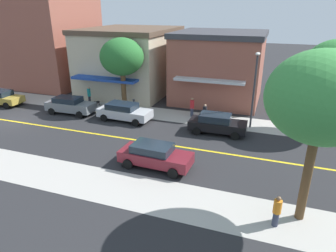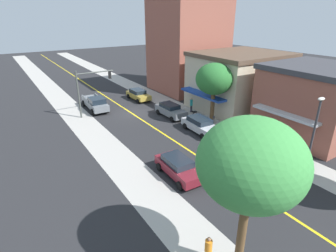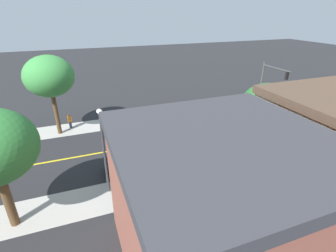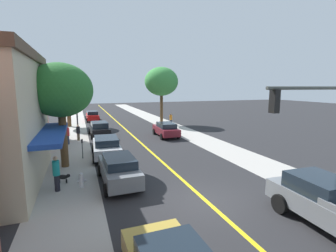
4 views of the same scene
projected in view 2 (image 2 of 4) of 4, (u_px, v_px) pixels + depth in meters
name	position (u px, v px, depth m)	size (l,w,h in m)	color
ground_plane	(132.00, 113.00, 33.85)	(140.00, 140.00, 0.00)	#262628
sidewalk_left	(172.00, 105.00, 36.93)	(3.20, 126.00, 0.01)	#ADA8A0
sidewalk_right	(83.00, 123.00, 30.77)	(3.20, 126.00, 0.01)	#ADA8A0
road_centerline_stripe	(132.00, 113.00, 33.85)	(0.20, 126.00, 0.00)	yellow
brick_apartment_block	(188.00, 44.00, 41.93)	(10.08, 9.70, 14.27)	#935142
tan_rowhouse	(239.00, 81.00, 34.74)	(12.15, 9.36, 7.12)	beige
corner_shop_building	(315.00, 101.00, 26.90)	(9.78, 8.83, 7.00)	#935142
street_tree_left_near	(214.00, 79.00, 29.20)	(4.04, 4.04, 6.74)	brown
street_tree_right_corner	(251.00, 164.00, 11.04)	(4.56, 4.56, 7.85)	brown
fire_hydrant	(184.00, 111.00, 33.57)	(0.44, 0.24, 0.80)	silver
parking_meter	(214.00, 121.00, 28.97)	(0.12, 0.18, 1.44)	#4C4C51
traffic_light_mast	(90.00, 85.00, 31.77)	(4.50, 0.32, 5.59)	#474C47
street_lamp	(315.00, 127.00, 19.93)	(0.70, 0.36, 6.10)	#38383D
silver_sedan_left_curb	(200.00, 125.00, 28.25)	(2.24, 4.76, 1.52)	#B7BABF
black_sedan_left_curb	(264.00, 157.00, 21.84)	(2.11, 4.47, 1.55)	black
maroon_sedan_right_curb	(178.00, 167.00, 20.54)	(2.12, 4.55, 1.48)	maroon
gold_sedan_left_curb	(138.00, 94.00, 38.93)	(2.10, 4.45, 1.47)	#B29338
grey_sedan_left_curb	(171.00, 110.00, 32.51)	(2.01, 4.53, 1.56)	slate
grey_pickup_truck	(95.00, 103.00, 34.80)	(2.35, 5.98, 1.81)	slate
pedestrian_teal_shirt	(191.00, 104.00, 33.99)	(0.34, 0.34, 1.83)	black
pedestrian_black_shirt	(266.00, 144.00, 24.04)	(0.34, 0.34, 1.57)	brown
pedestrian_orange_shirt	(208.00, 249.00, 13.32)	(0.37, 0.37, 1.57)	#33384C
pedestrian_red_shirt	(260.00, 135.00, 25.54)	(0.37, 0.37, 1.76)	#33384C
small_dog	(195.00, 112.00, 33.32)	(0.70, 0.44, 0.53)	black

